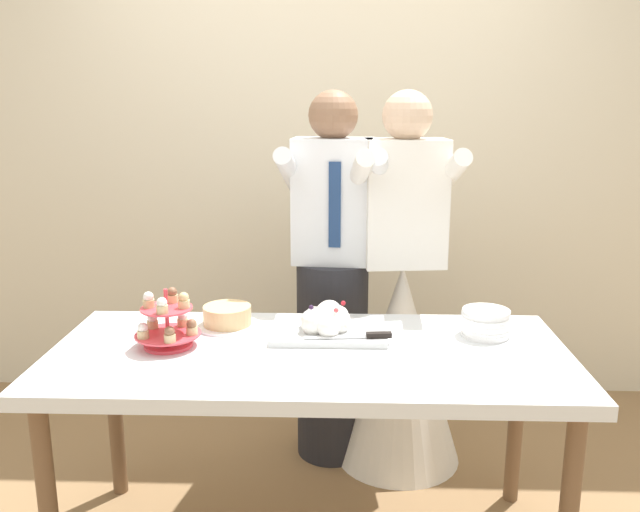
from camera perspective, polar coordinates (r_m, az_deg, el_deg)
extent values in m
cube|color=beige|center=(3.60, 0.17, 10.67)|extent=(5.20, 0.10, 2.90)
cube|color=silver|center=(2.33, -0.92, -8.66)|extent=(1.80, 0.80, 0.05)
cylinder|color=brown|center=(2.42, -22.34, -19.23)|extent=(0.06, 0.06, 0.72)
cylinder|color=brown|center=(2.93, -17.20, -12.73)|extent=(0.06, 0.06, 0.72)
cylinder|color=brown|center=(2.87, 16.48, -13.27)|extent=(0.06, 0.06, 0.72)
cylinder|color=#D83F4C|center=(2.41, -12.88, -7.44)|extent=(0.17, 0.17, 0.01)
cylinder|color=#D83F4C|center=(2.38, -13.01, -5.21)|extent=(0.01, 0.01, 0.21)
cylinder|color=#D83F4C|center=(2.40, -12.93, -6.56)|extent=(0.23, 0.23, 0.01)
cylinder|color=#D1B784|center=(2.37, -10.94, -6.30)|extent=(0.04, 0.04, 0.03)
sphere|color=brown|center=(2.36, -10.97, -5.75)|extent=(0.04, 0.04, 0.04)
cylinder|color=#D1B784|center=(2.46, -11.70, -5.59)|extent=(0.04, 0.04, 0.03)
sphere|color=white|center=(2.45, -11.73, -5.06)|extent=(0.04, 0.04, 0.04)
cylinder|color=#D1B784|center=(2.46, -14.19, -5.71)|extent=(0.04, 0.04, 0.03)
sphere|color=white|center=(2.45, -14.22, -5.18)|extent=(0.04, 0.04, 0.04)
cylinder|color=#D1B784|center=(2.37, -14.95, -6.51)|extent=(0.04, 0.04, 0.03)
sphere|color=white|center=(2.36, -14.99, -5.96)|extent=(0.04, 0.04, 0.04)
cylinder|color=#D1B784|center=(2.31, -12.77, -6.89)|extent=(0.04, 0.04, 0.03)
sphere|color=brown|center=(2.30, -12.80, -6.33)|extent=(0.04, 0.04, 0.04)
cylinder|color=#D83F4C|center=(2.37, -13.05, -4.41)|extent=(0.18, 0.18, 0.01)
cylinder|color=#D1B784|center=(2.35, -11.61, -4.05)|extent=(0.04, 0.04, 0.03)
sphere|color=#D6B27A|center=(2.34, -11.64, -3.49)|extent=(0.04, 0.04, 0.04)
cylinder|color=#D1B784|center=(2.42, -12.57, -3.58)|extent=(0.04, 0.04, 0.03)
sphere|color=brown|center=(2.41, -12.60, -3.04)|extent=(0.04, 0.04, 0.04)
cylinder|color=#D1B784|center=(2.38, -14.50, -3.95)|extent=(0.04, 0.04, 0.03)
sphere|color=white|center=(2.38, -14.54, -3.41)|extent=(0.04, 0.04, 0.04)
cylinder|color=#D1B784|center=(2.31, -13.40, -4.48)|extent=(0.04, 0.04, 0.03)
sphere|color=white|center=(2.30, -13.44, -3.91)|extent=(0.04, 0.04, 0.04)
cube|color=silver|center=(2.47, 0.76, -6.40)|extent=(0.42, 0.31, 0.02)
sphere|color=white|center=(2.46, 1.74, -5.54)|extent=(0.08, 0.08, 0.08)
sphere|color=white|center=(2.49, 1.48, -5.23)|extent=(0.09, 0.09, 0.09)
sphere|color=white|center=(2.52, 0.80, -4.90)|extent=(0.10, 0.10, 0.10)
sphere|color=white|center=(2.51, -0.44, -5.16)|extent=(0.07, 0.07, 0.07)
sphere|color=white|center=(2.46, -0.80, -5.51)|extent=(0.08, 0.08, 0.08)
sphere|color=white|center=(2.41, -0.51, -5.79)|extent=(0.10, 0.10, 0.10)
sphere|color=white|center=(2.38, 0.73, -6.14)|extent=(0.08, 0.08, 0.08)
sphere|color=white|center=(2.42, 1.64, -5.86)|extent=(0.07, 0.07, 0.07)
sphere|color=white|center=(2.45, 0.77, -5.15)|extent=(0.11, 0.11, 0.11)
sphere|color=#2D1938|center=(2.42, 0.36, -4.53)|extent=(0.02, 0.02, 0.02)
sphere|color=#2D1938|center=(2.44, 0.77, -4.36)|extent=(0.02, 0.02, 0.02)
sphere|color=#2D1938|center=(2.44, 0.79, -4.30)|extent=(0.02, 0.02, 0.02)
sphere|color=#B21923|center=(2.48, 2.01, -4.07)|extent=(0.02, 0.02, 0.02)
sphere|color=#2D1938|center=(2.42, -0.67, -4.44)|extent=(0.02, 0.02, 0.02)
sphere|color=#DB474C|center=(2.39, 1.40, -4.68)|extent=(0.02, 0.02, 0.02)
cube|color=silver|center=(2.36, 1.44, -7.00)|extent=(0.23, 0.04, 0.00)
cube|color=black|center=(2.37, 5.08, -6.77)|extent=(0.09, 0.03, 0.02)
cylinder|color=white|center=(2.53, 13.97, -6.55)|extent=(0.17, 0.17, 0.01)
cylinder|color=white|center=(2.52, 14.10, -6.32)|extent=(0.17, 0.17, 0.01)
cylinder|color=white|center=(2.52, 14.07, -6.07)|extent=(0.17, 0.17, 0.01)
cylinder|color=white|center=(2.52, 14.06, -5.82)|extent=(0.17, 0.17, 0.01)
cylinder|color=white|center=(2.51, 14.11, -5.61)|extent=(0.17, 0.17, 0.01)
cylinder|color=white|center=(2.51, 14.11, -5.36)|extent=(0.17, 0.17, 0.01)
cylinder|color=white|center=(2.50, 14.01, -5.14)|extent=(0.17, 0.17, 0.01)
cylinder|color=white|center=(2.51, 14.02, -4.85)|extent=(0.17, 0.17, 0.01)
cylinder|color=white|center=(2.50, 14.10, -4.62)|extent=(0.17, 0.17, 0.01)
cylinder|color=white|center=(2.57, -7.94, -5.92)|extent=(0.24, 0.24, 0.01)
cylinder|color=#D6B27A|center=(2.56, -7.97, -5.05)|extent=(0.18, 0.18, 0.07)
cylinder|color=#232328|center=(3.07, 1.05, -8.84)|extent=(0.32, 0.32, 0.92)
cube|color=white|center=(2.88, 1.11, 4.73)|extent=(0.36, 0.23, 0.54)
sphere|color=#8C664C|center=(2.84, 1.14, 12.01)|extent=(0.21, 0.21, 0.21)
cylinder|color=white|center=(2.89, -2.45, 6.92)|extent=(0.12, 0.49, 0.28)
cylinder|color=white|center=(2.85, 5.17, 6.79)|extent=(0.12, 0.49, 0.28)
cube|color=navy|center=(2.77, 1.27, 4.39)|extent=(0.05, 0.02, 0.36)
cone|color=white|center=(3.04, 6.89, -9.20)|extent=(0.56, 0.56, 0.92)
cube|color=white|center=(2.84, 7.31, 4.51)|extent=(0.36, 0.23, 0.54)
sphere|color=beige|center=(2.81, 7.53, 11.88)|extent=(0.21, 0.21, 0.21)
cylinder|color=white|center=(2.80, 3.28, 6.69)|extent=(0.12, 0.49, 0.28)
cylinder|color=white|center=(2.87, 10.89, 6.64)|extent=(0.12, 0.49, 0.28)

